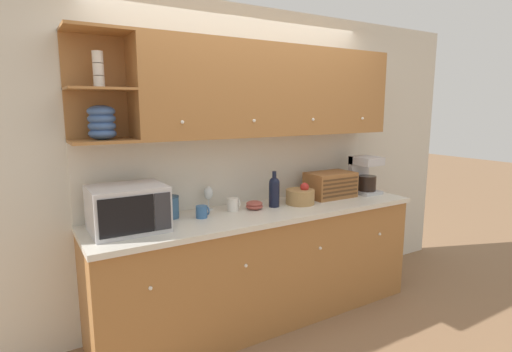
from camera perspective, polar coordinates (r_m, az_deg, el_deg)
name	(u,v)px	position (r m, az deg, el deg)	size (l,w,h in m)	color
ground_plane	(243,301)	(3.86, -1.83, -17.40)	(24.00, 24.00, 0.00)	#896647
wall_back	(241,161)	(3.49, -2.19, 2.13)	(5.16, 0.06, 2.60)	beige
counter_unit	(262,264)	(3.41, 0.88, -12.49)	(2.78, 0.68, 0.94)	#A36B38
backsplash_panel	(243,169)	(3.47, -1.90, 1.01)	(2.76, 0.01, 0.59)	silver
upper_cabinets	(268,91)	(3.38, 1.69, 12.00)	(2.76, 0.35, 0.74)	#A36B38
microwave	(128,208)	(2.83, -17.86, -4.41)	(0.49, 0.41, 0.31)	silver
storage_canister	(172,207)	(3.07, -11.96, -4.35)	(0.11, 0.11, 0.17)	#33567A
mug_blue_second	(202,212)	(3.05, -7.73, -5.09)	(0.10, 0.09, 0.09)	#38669E
wine_glass	(208,194)	(3.26, -6.81, -2.54)	(0.07, 0.07, 0.19)	silver
mug	(233,204)	(3.23, -3.31, -4.07)	(0.10, 0.09, 0.11)	silver
bowl_stack_on_counter	(254,205)	(3.28, -0.23, -4.17)	(0.14, 0.14, 0.07)	#9E473D
wine_bottle	(274,191)	(3.34, 2.62, -2.09)	(0.09, 0.09, 0.30)	black
fruit_basket	(300,196)	(3.47, 6.37, -2.88)	(0.25, 0.25, 0.19)	#A87F4C
bread_box	(330,185)	(3.76, 10.57, -1.24)	(0.44, 0.28, 0.23)	#996033
coffee_maker	(364,174)	(4.01, 15.17, 0.21)	(0.23, 0.26, 0.36)	#B7B7BC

